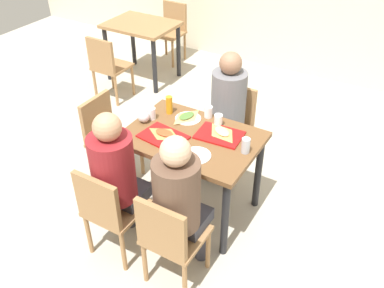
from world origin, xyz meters
The scene contains 26 objects.
ground_plane centered at (0.00, 0.00, -0.01)m, with size 10.00×10.00×0.02m, color #B2AD9E.
main_table centered at (0.00, 0.00, 0.66)m, with size 1.07×0.76×0.78m.
chair_near_left centered at (-0.27, -0.76, 0.49)m, with size 0.40×0.40×0.84m.
chair_near_right centered at (0.27, -0.76, 0.49)m, with size 0.40×0.40×0.84m.
chair_far_side centered at (0.00, 0.76, 0.49)m, with size 0.40×0.40×0.84m.
chair_left_end centered at (-0.92, 0.00, 0.49)m, with size 0.40×0.40×0.84m.
person_in_red centered at (-0.27, -0.62, 0.73)m, with size 0.32×0.42×1.25m.
person_in_brown_jacket centered at (0.27, -0.62, 0.73)m, with size 0.32×0.42×1.25m.
person_far_side centered at (0.00, 0.62, 0.73)m, with size 0.32×0.42×1.25m.
tray_red_near centered at (-0.19, -0.13, 0.79)m, with size 0.36×0.26×0.02m, color #B21414.
tray_red_far centered at (0.19, 0.11, 0.79)m, with size 0.36×0.26×0.02m, color #B21414.
paper_plate_center centered at (-0.16, 0.21, 0.78)m, with size 0.22×0.22×0.01m, color white.
paper_plate_near_edge centered at (0.16, -0.21, 0.78)m, with size 0.22×0.22×0.01m, color white.
pizza_slice_a centered at (-0.19, -0.11, 0.80)m, with size 0.23×0.15×0.02m.
pizza_slice_b centered at (0.20, 0.14, 0.80)m, with size 0.26×0.24×0.02m.
pizza_slice_c centered at (-0.18, 0.21, 0.80)m, with size 0.18×0.25×0.02m.
plastic_cup_a centered at (-0.03, 0.32, 0.83)m, with size 0.07×0.07×0.10m, color white.
plastic_cup_b centered at (0.03, -0.32, 0.83)m, with size 0.07×0.07×0.10m, color white.
plastic_cup_c centered at (-0.43, 0.06, 0.83)m, with size 0.07×0.07×0.10m, color white.
plastic_cup_d centered at (0.11, 0.25, 0.83)m, with size 0.07×0.07×0.10m, color white.
soda_can centered at (0.46, 0.02, 0.84)m, with size 0.07×0.07×0.12m, color #B7BCC6.
condiment_bottle centered at (-0.35, 0.21, 0.86)m, with size 0.06×0.06×0.16m, color orange.
foil_bundle centered at (-0.46, -0.02, 0.83)m, with size 0.10×0.10×0.10m, color silver.
background_table centered at (-1.90, 1.92, 0.64)m, with size 0.90×0.70×0.78m.
background_chair_near centered at (-1.90, 1.18, 0.49)m, with size 0.40×0.40×0.84m.
background_chair_far centered at (-1.90, 2.65, 0.49)m, with size 0.40×0.40×0.84m.
Camera 1 is at (1.39, -2.37, 2.67)m, focal length 39.06 mm.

